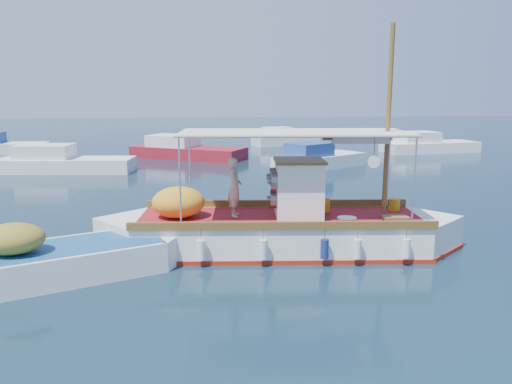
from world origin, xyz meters
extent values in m
plane|color=black|center=(0.00, 0.00, 0.00)|extent=(160.00, 160.00, 0.00)
cube|color=white|center=(0.01, -0.15, 0.38)|extent=(8.41, 3.50, 1.20)
cube|color=white|center=(-4.07, 0.24, 0.38)|extent=(2.72, 2.72, 1.20)
cube|color=white|center=(4.08, -0.54, 0.38)|extent=(2.72, 2.72, 1.20)
cube|color=maroon|center=(0.01, -0.15, 0.02)|extent=(8.53, 3.60, 0.20)
cube|color=maroon|center=(0.01, -0.15, 0.96)|extent=(8.39, 3.28, 0.07)
cube|color=brown|center=(0.14, 1.22, 1.09)|extent=(8.27, 0.90, 0.22)
cube|color=brown|center=(-0.12, -1.52, 1.09)|extent=(8.27, 0.90, 0.22)
cube|color=white|center=(0.55, -0.20, 1.80)|extent=(1.44, 1.54, 1.64)
cube|color=brown|center=(0.55, -0.20, 2.65)|extent=(1.56, 1.66, 0.07)
cylinder|color=slate|center=(-0.19, -0.48, 2.13)|extent=(0.29, 0.57, 0.55)
cylinder|color=slate|center=(-0.12, 0.21, 2.13)|extent=(0.29, 0.57, 0.55)
cylinder|color=slate|center=(-0.16, -0.14, 1.53)|extent=(0.29, 0.57, 0.55)
cylinder|color=brown|center=(3.05, -0.44, 3.71)|extent=(0.14, 0.14, 5.46)
cylinder|color=brown|center=(2.18, -0.36, 3.27)|extent=(1.96, 0.27, 0.09)
cylinder|color=silver|center=(-2.59, 1.30, 2.21)|extent=(0.05, 0.05, 2.46)
cylinder|color=silver|center=(-2.82, -1.09, 2.21)|extent=(0.05, 0.05, 2.46)
cylinder|color=silver|center=(3.60, 0.71, 2.21)|extent=(0.05, 0.05, 2.46)
cylinder|color=silver|center=(3.37, -1.68, 2.21)|extent=(0.05, 0.05, 2.46)
cube|color=silver|center=(0.39, -0.19, 3.46)|extent=(6.66, 3.22, 0.04)
ellipsoid|color=orange|center=(-2.93, 0.13, 1.44)|extent=(1.65, 1.44, 0.92)
cube|color=orange|center=(1.48, 0.31, 1.20)|extent=(0.29, 0.22, 0.44)
cylinder|color=orange|center=(3.67, 0.26, 1.17)|extent=(0.36, 0.36, 0.37)
cube|color=brown|center=(3.22, -0.90, 1.05)|extent=(0.75, 0.56, 0.13)
cylinder|color=#B2B2B2|center=(1.80, -0.93, 1.05)|extent=(0.60, 0.60, 0.13)
cylinder|color=white|center=(2.29, -1.52, 2.76)|extent=(0.33, 0.06, 0.33)
cylinder|color=white|center=(-2.31, -1.46, 0.49)|extent=(0.24, 0.24, 0.52)
cylinder|color=navy|center=(0.95, -1.78, 0.49)|extent=(0.24, 0.24, 0.52)
cylinder|color=white|center=(3.12, -1.99, 0.49)|extent=(0.24, 0.24, 0.52)
imported|color=#B3AE94|center=(-1.29, 0.11, 1.86)|extent=(0.48, 0.67, 1.73)
cube|color=white|center=(-5.93, -1.80, 0.28)|extent=(5.53, 3.85, 1.01)
cube|color=white|center=(-3.55, -0.80, 0.28)|extent=(1.86, 1.86, 1.01)
cube|color=#1C4E83|center=(-5.93, -1.80, 0.76)|extent=(5.45, 3.64, 0.06)
ellipsoid|color=olive|center=(-6.75, -2.15, 1.15)|extent=(1.83, 1.69, 0.74)
cube|color=silver|center=(-10.01, 15.90, 0.30)|extent=(7.96, 3.23, 1.00)
cube|color=silver|center=(-11.17, 16.02, 1.20)|extent=(3.30, 2.37, 0.80)
cube|color=maroon|center=(-2.98, 21.31, 0.30)|extent=(8.43, 6.39, 1.00)
cube|color=silver|center=(-4.04, 21.90, 1.20)|extent=(3.99, 3.66, 0.80)
cube|color=silver|center=(5.13, 15.70, 0.30)|extent=(6.42, 5.30, 1.00)
cube|color=navy|center=(4.35, 15.18, 1.20)|extent=(3.12, 2.94, 0.80)
cube|color=silver|center=(15.68, 22.80, 0.30)|extent=(7.68, 3.53, 1.00)
cube|color=silver|center=(14.58, 22.66, 1.20)|extent=(3.22, 2.57, 0.80)
cube|color=silver|center=(5.46, 29.38, 0.30)|extent=(6.19, 3.73, 1.00)
cube|color=silver|center=(4.62, 29.11, 1.20)|extent=(2.76, 2.35, 0.80)
camera|label=1|loc=(-2.36, -14.15, 4.56)|focal=35.00mm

